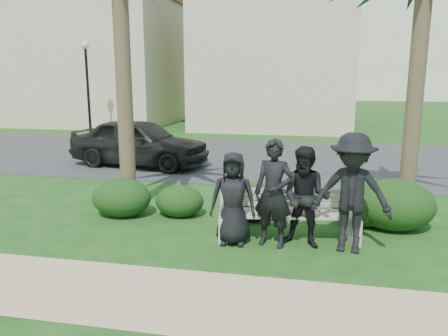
{
  "coord_description": "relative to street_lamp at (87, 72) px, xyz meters",
  "views": [
    {
      "loc": [
        1.08,
        -6.6,
        2.72
      ],
      "look_at": [
        -0.45,
        1.0,
        1.09
      ],
      "focal_mm": 35.0,
      "sensor_mm": 36.0,
      "label": 1
    }
  ],
  "objects": [
    {
      "name": "footpath",
      "position": [
        9.0,
        -13.8,
        -2.94
      ],
      "size": [
        30.0,
        1.6,
        0.01
      ],
      "primitive_type": "cube",
      "color": "tan",
      "rests_on": "ground"
    },
    {
      "name": "man_d",
      "position": [
        10.73,
        -11.79,
        -2.0
      ],
      "size": [
        1.32,
        0.9,
        1.89
      ],
      "primitive_type": "imported",
      "rotation": [
        0.0,
        0.0,
        -0.17
      ],
      "color": "black",
      "rests_on": "ground"
    },
    {
      "name": "park_bench",
      "position": [
        9.76,
        -11.47,
        -2.57
      ],
      "size": [
        2.41,
        0.86,
        0.82
      ],
      "rotation": [
        0.0,
        0.0,
        0.14
      ],
      "color": "#A69B8B",
      "rests_on": "ground"
    },
    {
      "name": "stucco_bldg_right",
      "position": [
        8.0,
        6.0,
        0.72
      ],
      "size": [
        8.4,
        8.4,
        7.3
      ],
      "color": "beige",
      "rests_on": "ground"
    },
    {
      "name": "hedge_c",
      "position": [
        7.57,
        -10.59,
        -2.63
      ],
      "size": [
        0.97,
        0.8,
        0.63
      ],
      "primitive_type": "ellipsoid",
      "color": "black",
      "rests_on": "ground"
    },
    {
      "name": "hedge_e",
      "position": [
        11.13,
        -10.41,
        -2.54
      ],
      "size": [
        1.23,
        1.01,
        0.8
      ],
      "primitive_type": "ellipsoid",
      "color": "black",
      "rests_on": "ground"
    },
    {
      "name": "car_a",
      "position": [
        4.88,
        -6.03,
        -2.21
      ],
      "size": [
        4.52,
        2.37,
        1.47
      ],
      "primitive_type": "imported",
      "rotation": [
        0.0,
        0.0,
        1.42
      ],
      "color": "black",
      "rests_on": "ground"
    },
    {
      "name": "stucco_bldg_left",
      "position": [
        -3.0,
        6.0,
        0.72
      ],
      "size": [
        10.4,
        8.4,
        7.3
      ],
      "color": "beige",
      "rests_on": "ground"
    },
    {
      "name": "hedge_a",
      "position": [
        6.45,
        -10.81,
        -2.6
      ],
      "size": [
        1.04,
        0.86,
        0.68
      ],
      "primitive_type": "ellipsoid",
      "color": "black",
      "rests_on": "ground"
    },
    {
      "name": "street_lamp",
      "position": [
        0.0,
        0.0,
        0.0
      ],
      "size": [
        0.36,
        0.36,
        4.29
      ],
      "color": "black",
      "rests_on": "ground"
    },
    {
      "name": "hedge_f",
      "position": [
        11.61,
        -10.52,
        -2.47
      ],
      "size": [
        1.45,
        1.2,
        0.95
      ],
      "primitive_type": "ellipsoid",
      "color": "black",
      "rests_on": "ground"
    },
    {
      "name": "man_a",
      "position": [
        8.87,
        -11.83,
        -2.17
      ],
      "size": [
        0.78,
        0.53,
        1.54
      ],
      "primitive_type": "imported",
      "rotation": [
        0.0,
        0.0,
        0.06
      ],
      "color": "black",
      "rests_on": "ground"
    },
    {
      "name": "asphalt_street",
      "position": [
        9.0,
        -4.0,
        -2.94
      ],
      "size": [
        160.0,
        8.0,
        0.01
      ],
      "primitive_type": "cube",
      "color": "#2D2D30",
      "rests_on": "ground"
    },
    {
      "name": "hedge_d",
      "position": [
        8.99,
        -10.48,
        -2.57
      ],
      "size": [
        1.13,
        0.93,
        0.74
      ],
      "primitive_type": "ellipsoid",
      "color": "black",
      "rests_on": "ground"
    },
    {
      "name": "hedge_b",
      "position": [
        6.43,
        -10.79,
        -2.56
      ],
      "size": [
        1.18,
        0.98,
        0.77
      ],
      "primitive_type": "ellipsoid",
      "color": "black",
      "rests_on": "ground"
    },
    {
      "name": "ground",
      "position": [
        9.0,
        -12.0,
        -2.94
      ],
      "size": [
        160.0,
        160.0,
        0.0
      ],
      "primitive_type": "plane",
      "color": "#154112",
      "rests_on": "ground"
    },
    {
      "name": "man_b",
      "position": [
        9.53,
        -11.8,
        -2.06
      ],
      "size": [
        0.73,
        0.56,
        1.76
      ],
      "primitive_type": "imported",
      "rotation": [
        0.0,
        0.0,
        -0.24
      ],
      "color": "black",
      "rests_on": "ground"
    },
    {
      "name": "man_c",
      "position": [
        10.04,
        -11.74,
        -2.12
      ],
      "size": [
        0.91,
        0.78,
        1.65
      ],
      "primitive_type": "imported",
      "rotation": [
        0.0,
        0.0,
        -0.21
      ],
      "color": "black",
      "rests_on": "ground"
    }
  ]
}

